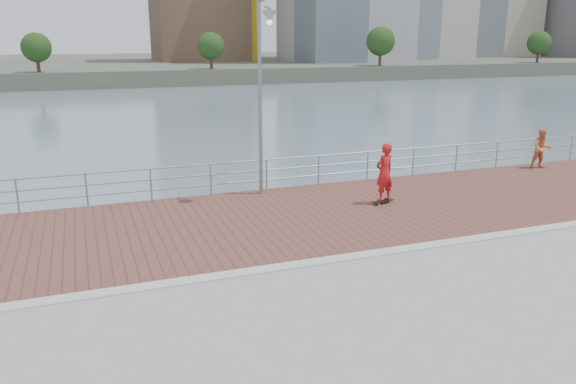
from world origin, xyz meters
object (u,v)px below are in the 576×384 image
object	(u,v)px
bystander	(542,149)
street_lamp	(264,61)
guardrail	(239,173)
skateboarder	(384,172)

from	to	relation	value
bystander	street_lamp	bearing A→B (deg)	-162.87
guardrail	skateboarder	distance (m)	5.14
guardrail	skateboarder	bearing A→B (deg)	-37.19
street_lamp	skateboarder	bearing A→B (deg)	-31.79
bystander	skateboarder	bearing A→B (deg)	-149.11
street_lamp	bystander	xyz separation A→B (m)	(12.23, 0.15, -3.76)
guardrail	skateboarder	size ratio (longest dim) A/B	20.11
bystander	guardrail	bearing A→B (deg)	-167.24
guardrail	skateboarder	world-z (taller)	skateboarder
guardrail	street_lamp	xyz separation A→B (m)	(0.66, -0.97, 3.92)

